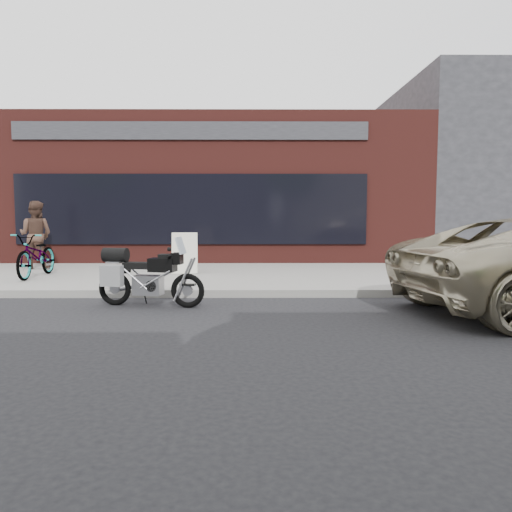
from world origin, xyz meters
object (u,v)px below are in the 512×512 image
object	(u,v)px
cafe_patron_left	(36,235)
bicycle_front	(37,255)
motorcycle	(143,276)
sandwich_sign	(185,253)

from	to	relation	value
cafe_patron_left	bicycle_front	bearing A→B (deg)	116.83
bicycle_front	cafe_patron_left	distance (m)	1.92
bicycle_front	cafe_patron_left	size ratio (longest dim) A/B	1.08
bicycle_front	motorcycle	bearing A→B (deg)	-42.82
motorcycle	bicycle_front	distance (m)	4.08
motorcycle	bicycle_front	world-z (taller)	motorcycle
motorcycle	cafe_patron_left	distance (m)	5.87
motorcycle	sandwich_sign	bearing A→B (deg)	96.79
motorcycle	sandwich_sign	size ratio (longest dim) A/B	1.94
bicycle_front	sandwich_sign	xyz separation A→B (m)	(3.23, 0.79, -0.01)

